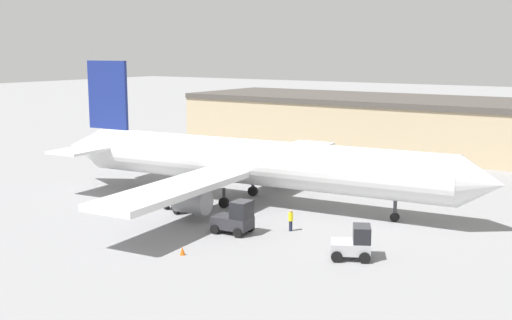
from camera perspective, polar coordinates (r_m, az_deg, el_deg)
name	(u,v)px	position (r m, az deg, el deg)	size (l,w,h in m)	color
ground_plane	(256,204)	(55.91, 0.00, -3.91)	(400.00, 400.00, 0.00)	gray
terminal_building	(402,124)	(88.38, 12.85, 3.18)	(60.39, 18.18, 6.92)	tan
airplane	(246,162)	(55.64, -0.91, -0.16)	(41.81, 35.01, 12.21)	silver
ground_crew_worker	(291,220)	(47.56, 3.10, -5.31)	(0.35, 0.35, 1.61)	#1E2338
baggage_tug	(354,243)	(41.86, 8.71, -7.34)	(3.18, 3.04, 2.16)	#B2B2B7
belt_loader_truck	(181,197)	(53.56, -6.72, -3.33)	(3.21, 2.74, 2.50)	#B2B2B7
pushback_tug	(236,219)	(46.85, -1.83, -5.23)	(2.90, 2.23, 2.47)	#2D2D33
safety_cone_near	(182,251)	(42.52, -6.56, -8.02)	(0.36, 0.36, 0.55)	#EF590F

